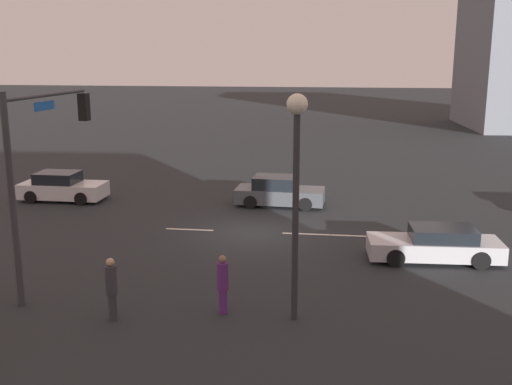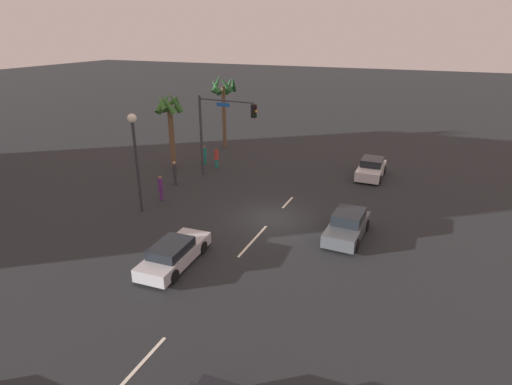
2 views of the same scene
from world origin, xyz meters
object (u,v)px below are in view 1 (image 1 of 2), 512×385
car_2 (436,245)px  pedestrian_2 (223,283)px  car_0 (279,192)px  traffic_signal (41,154)px  pedestrian_0 (112,287)px  streetlamp (296,165)px  car_4 (62,187)px

car_2 → pedestrian_2: (6.75, 5.48, 0.34)m
car_0 → traffic_signal: 13.46m
pedestrian_0 → car_0: bearing=-103.9°
car_0 → streetlamp: 13.51m
streetlamp → car_2: bearing=-130.1°
car_4 → traffic_signal: bearing=113.1°
car_0 → streetlamp: (-1.65, 12.88, 3.73)m
pedestrian_2 → pedestrian_0: bearing=15.5°
car_2 → pedestrian_0: pedestrian_0 is taller
streetlamp → car_4: bearing=-44.8°
car_2 → traffic_signal: 13.80m
pedestrian_0 → pedestrian_2: (-2.98, -0.83, -0.05)m
car_4 → streetlamp: bearing=135.2°
car_0 → pedestrian_0: bearing=76.1°
car_0 → car_4: (11.00, 0.33, 0.00)m
car_2 → streetlamp: streetlamp is taller
car_0 → car_2: car_0 is taller
car_4 → pedestrian_0: pedestrian_0 is taller
car_4 → car_0: bearing=-178.3°
car_0 → pedestrian_2: bearing=88.2°
pedestrian_2 → traffic_signal: bearing=-13.7°
car_2 → traffic_signal: traffic_signal is taller
streetlamp → pedestrian_2: (2.05, -0.09, -3.46)m
car_4 → streetlamp: size_ratio=0.67×
car_0 → car_2: 9.68m
traffic_signal → car_0: bearing=-119.1°
traffic_signal → pedestrian_0: bearing=142.3°
car_4 → traffic_signal: traffic_signal is taller
streetlamp → pedestrian_2: bearing=-2.7°
car_2 → car_4: car_4 is taller
car_0 → car_2: (-6.36, 7.30, -0.07)m
pedestrian_0 → pedestrian_2: size_ratio=1.04×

